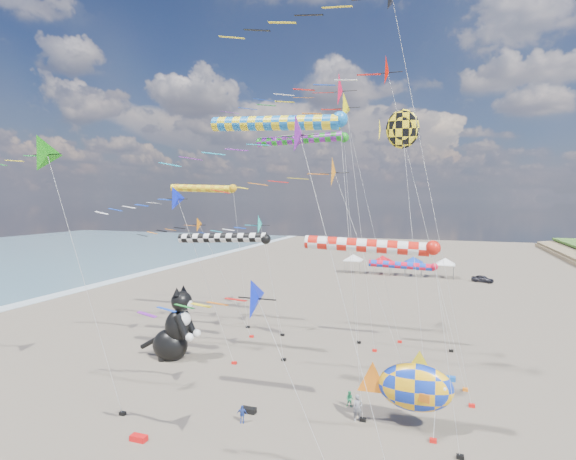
# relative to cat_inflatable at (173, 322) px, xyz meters

# --- Properties ---
(delta_kite_0) EXTENTS (12.39, 2.58, 21.95)m
(delta_kite_0) POSITION_rel_cat_inflatable_xyz_m (11.66, 6.94, 17.40)
(delta_kite_0) COLOR #FFE90B
(delta_kite_0) RESTS_ON ground
(delta_kite_1) EXTENTS (14.06, 2.28, 22.85)m
(delta_kite_1) POSITION_rel_cat_inflatable_xyz_m (16.13, 1.09, 18.39)
(delta_kite_1) COLOR #C40F00
(delta_kite_1) RESTS_ON ground
(delta_kite_2) EXTENTS (10.81, 1.55, 11.24)m
(delta_kite_2) POSITION_rel_cat_inflatable_xyz_m (-2.00, 7.13, 7.02)
(delta_kite_2) COLOR orange
(delta_kite_2) RESTS_ON ground
(delta_kite_3) EXTENTS (11.29, 1.89, 16.74)m
(delta_kite_3) POSITION_rel_cat_inflatable_xyz_m (12.98, -11.69, 12.44)
(delta_kite_3) COLOR #6A1888
(delta_kite_3) RESTS_ON ground
(delta_kite_4) EXTENTS (12.10, 2.39, 16.78)m
(delta_kite_4) POSITION_rel_cat_inflatable_xyz_m (-2.66, -9.13, 12.33)
(delta_kite_4) COLOR #1A7E12
(delta_kite_4) RESTS_ON ground
(delta_kite_5) EXTENTS (12.57, 2.15, 15.70)m
(delta_kite_5) POSITION_rel_cat_inflatable_xyz_m (13.57, -2.20, 11.31)
(delta_kite_5) COLOR orange
(delta_kite_5) RESTS_ON ground
(delta_kite_6) EXTENTS (11.40, 2.06, 13.96)m
(delta_kite_6) POSITION_rel_cat_inflatable_xyz_m (0.08, 0.52, 9.61)
(delta_kite_6) COLOR #0D21D9
(delta_kite_6) RESTS_ON ground
(delta_kite_7) EXTENTS (8.58, 1.93, 9.69)m
(delta_kite_7) POSITION_rel_cat_inflatable_xyz_m (13.16, -13.17, 5.42)
(delta_kite_7) COLOR #0B21D4
(delta_kite_7) RESTS_ON ground
(delta_kite_8) EXTENTS (9.55, 2.09, 11.54)m
(delta_kite_8) POSITION_rel_cat_inflatable_xyz_m (2.89, 8.51, 7.19)
(delta_kite_8) COLOR #1CCBC0
(delta_kite_8) RESTS_ON ground
(delta_kite_9) EXTENTS (15.67, 3.21, 24.09)m
(delta_kite_9) POSITION_rel_cat_inflatable_xyz_m (11.98, 10.03, 19.29)
(delta_kite_9) COLOR #EF113C
(delta_kite_9) RESTS_ON ground
(delta_kite_10) EXTENTS (15.21, 2.52, 26.36)m
(delta_kite_10) POSITION_rel_cat_inflatable_xyz_m (16.63, -1.30, 21.81)
(delta_kite_10) COLOR black
(delta_kite_10) RESTS_ON ground
(windsock_0) EXTENTS (9.43, 0.80, 10.07)m
(windsock_0) POSITION_rel_cat_inflatable_xyz_m (3.55, 2.44, 6.65)
(windsock_0) COLOR black
(windsock_0) RESTS_ON ground
(windsock_1) EXTENTS (7.13, 0.63, 7.47)m
(windsock_1) POSITION_rel_cat_inflatable_xyz_m (17.27, 8.93, 4.11)
(windsock_1) COLOR red
(windsock_1) RESTS_ON ground
(windsock_2) EXTENTS (8.57, 0.78, 14.29)m
(windsock_2) POSITION_rel_cat_inflatable_xyz_m (-2.45, 9.86, 10.85)
(windsock_2) COLOR orange
(windsock_2) RESTS_ON ground
(windsock_3) EXTENTS (8.14, 0.74, 10.83)m
(windsock_3) POSITION_rel_cat_inflatable_xyz_m (16.91, -7.43, 7.42)
(windsock_3) COLOR red
(windsock_3) RESTS_ON ground
(windsock_4) EXTENTS (9.92, 0.88, 18.65)m
(windsock_4) POSITION_rel_cat_inflatable_xyz_m (8.24, 8.63, 15.16)
(windsock_4) COLOR #198E1C
(windsock_4) RESTS_ON ground
(windsock_5) EXTENTS (9.66, 0.91, 17.78)m
(windsock_5) POSITION_rel_cat_inflatable_xyz_m (11.05, -5.24, 14.28)
(windsock_5) COLOR blue
(windsock_5) RESTS_ON ground
(angelfish_kite) EXTENTS (3.74, 3.02, 18.88)m
(angelfish_kite) POSITION_rel_cat_inflatable_xyz_m (17.31, 1.00, 14.43)
(angelfish_kite) COLOR yellow
(angelfish_kite) RESTS_ON ground
(cat_inflatable) EXTENTS (4.45, 2.27, 5.97)m
(cat_inflatable) POSITION_rel_cat_inflatable_xyz_m (0.00, 0.00, 0.00)
(cat_inflatable) COLOR black
(cat_inflatable) RESTS_ON ground
(fish_inflatable) EXTENTS (5.42, 2.01, 4.55)m
(fish_inflatable) POSITION_rel_cat_inflatable_xyz_m (18.91, -5.29, -0.52)
(fish_inflatable) COLOR #1233B5
(fish_inflatable) RESTS_ON ground
(person_adult) EXTENTS (0.67, 0.56, 1.55)m
(person_adult) POSITION_rel_cat_inflatable_xyz_m (15.77, -5.30, -2.21)
(person_adult) COLOR slate
(person_adult) RESTS_ON ground
(child_green) EXTENTS (0.51, 0.41, 1.00)m
(child_green) POSITION_rel_cat_inflatable_xyz_m (15.01, -3.72, -2.48)
(child_green) COLOR #258A57
(child_green) RESTS_ON ground
(child_blue) EXTENTS (0.65, 0.40, 1.03)m
(child_blue) POSITION_rel_cat_inflatable_xyz_m (9.52, -7.65, -2.47)
(child_blue) COLOR #2B49AF
(child_blue) RESTS_ON ground
(kite_bag_0) EXTENTS (0.90, 0.44, 0.30)m
(kite_bag_0) POSITION_rel_cat_inflatable_xyz_m (5.13, -11.20, -2.83)
(kite_bag_0) COLOR red
(kite_bag_0) RESTS_ON ground
(kite_bag_1) EXTENTS (0.90, 0.44, 0.30)m
(kite_bag_1) POSITION_rel_cat_inflatable_xyz_m (20.87, 2.58, -2.83)
(kite_bag_1) COLOR #124EB4
(kite_bag_1) RESTS_ON ground
(kite_bag_2) EXTENTS (0.90, 0.44, 0.30)m
(kite_bag_2) POSITION_rel_cat_inflatable_xyz_m (9.38, -6.41, -2.83)
(kite_bag_2) COLOR black
(kite_bag_2) RESTS_ON ground
(tent_row) EXTENTS (19.20, 4.20, 3.80)m
(tent_row) POSITION_rel_cat_inflatable_xyz_m (13.39, 46.02, 0.17)
(tent_row) COLOR silver
(tent_row) RESTS_ON ground
(parked_car) EXTENTS (3.46, 2.42, 1.09)m
(parked_car) POSITION_rel_cat_inflatable_xyz_m (26.35, 44.02, -2.44)
(parked_car) COLOR #26262D
(parked_car) RESTS_ON ground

